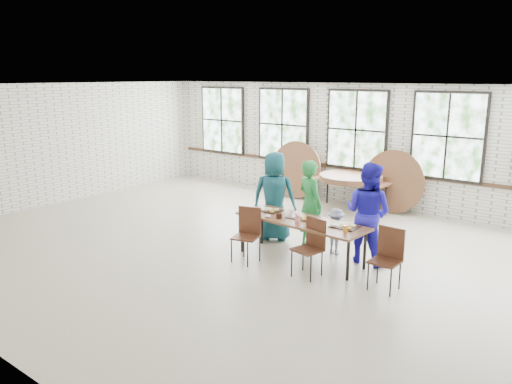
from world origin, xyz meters
TOP-DOWN VIEW (x-y plane):
  - room at (0.00, 4.44)m, footprint 12.00×12.00m
  - dining_table at (1.10, 0.26)m, footprint 2.45×0.97m
  - chair_near_left at (0.37, -0.31)m, footprint 0.51×0.50m
  - chair_near_right at (1.60, -0.20)m, footprint 0.50×0.49m
  - chair_spare at (2.79, 0.07)m, footprint 0.43×0.41m
  - adult_teal at (0.06, 0.91)m, footprint 1.02×0.87m
  - adult_green at (0.88, 0.91)m, footprint 0.73×0.62m
  - toddler at (1.43, 0.91)m, footprint 0.57×0.36m
  - adult_blue at (2.04, 0.91)m, footprint 0.91×0.73m
  - storage_table at (0.22, 3.81)m, footprint 1.85×0.87m
  - tabletop_clutter at (1.21, 0.23)m, footprint 2.03×0.62m
  - round_tops_stacked at (0.22, 3.81)m, footprint 1.50×1.50m
  - round_tops_leaning at (-0.70, 4.18)m, footprint 4.26×0.48m

SIDE VIEW (x-z plane):
  - toddler at x=1.43m, z-range 0.00..0.86m
  - chair_near_left at x=0.37m, z-range 0.08..1.03m
  - chair_near_right at x=1.60m, z-range 0.08..1.03m
  - chair_spare at x=2.79m, z-range 0.08..1.03m
  - storage_table at x=0.22m, z-range 0.32..1.06m
  - dining_table at x=1.10m, z-range 0.32..1.06m
  - round_tops_leaning at x=-0.70m, z-range -0.01..1.48m
  - tabletop_clutter at x=1.21m, z-range 0.71..0.82m
  - round_tops_stacked at x=0.22m, z-range 0.74..0.87m
  - adult_green at x=0.88m, z-range 0.00..1.68m
  - adult_teal at x=0.06m, z-range 0.00..1.76m
  - adult_blue at x=2.04m, z-range 0.00..1.76m
  - room at x=0.00m, z-range -4.17..7.83m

